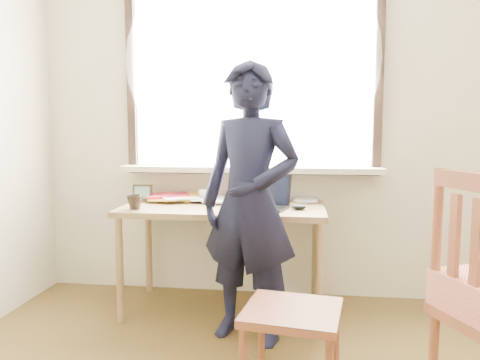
# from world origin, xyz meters

# --- Properties ---
(room_shell) EXTENTS (3.52, 4.02, 2.61)m
(room_shell) POSITION_xyz_m (-0.02, 0.20, 1.64)
(room_shell) COLOR beige
(room_shell) RESTS_ON ground
(desk) EXTENTS (1.33, 0.66, 0.71)m
(desk) POSITION_xyz_m (-0.35, 1.63, 0.64)
(desk) COLOR olive
(desk) RESTS_ON ground
(laptop) EXTENTS (0.36, 0.32, 0.21)m
(laptop) POSITION_xyz_m (-0.07, 1.59, 0.76)
(laptop) COLOR black
(laptop) RESTS_ON desk
(mug_white) EXTENTS (0.12, 0.12, 0.09)m
(mug_white) POSITION_xyz_m (-0.50, 1.82, 0.75)
(mug_white) COLOR white
(mug_white) RESTS_ON desk
(mug_dark) EXTENTS (0.13, 0.13, 0.09)m
(mug_dark) POSITION_xyz_m (-0.88, 1.42, 0.76)
(mug_dark) COLOR black
(mug_dark) RESTS_ON desk
(mouse) EXTENTS (0.09, 0.06, 0.04)m
(mouse) POSITION_xyz_m (0.15, 1.53, 0.73)
(mouse) COLOR black
(mouse) RESTS_ON desk
(desk_clutter) EXTENTS (0.82, 0.50, 0.05)m
(desk_clutter) POSITION_xyz_m (-0.55, 1.77, 0.73)
(desk_clutter) COLOR #2F3F9B
(desk_clutter) RESTS_ON desk
(book_a) EXTENTS (0.29, 0.32, 0.03)m
(book_a) POSITION_xyz_m (-0.78, 1.84, 0.72)
(book_a) COLOR white
(book_a) RESTS_ON desk
(book_b) EXTENTS (0.18, 0.23, 0.02)m
(book_b) POSITION_xyz_m (0.12, 1.90, 0.72)
(book_b) COLOR white
(book_b) RESTS_ON desk
(picture_frame) EXTENTS (0.14, 0.02, 0.11)m
(picture_frame) POSITION_xyz_m (-0.93, 1.73, 0.77)
(picture_frame) COLOR black
(picture_frame) RESTS_ON desk
(work_chair) EXTENTS (0.47, 0.46, 0.43)m
(work_chair) POSITION_xyz_m (0.13, 0.62, 0.36)
(work_chair) COLOR brown
(work_chair) RESTS_ON ground
(person) EXTENTS (0.67, 0.54, 1.60)m
(person) POSITION_xyz_m (-0.13, 1.23, 0.80)
(person) COLOR black
(person) RESTS_ON ground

